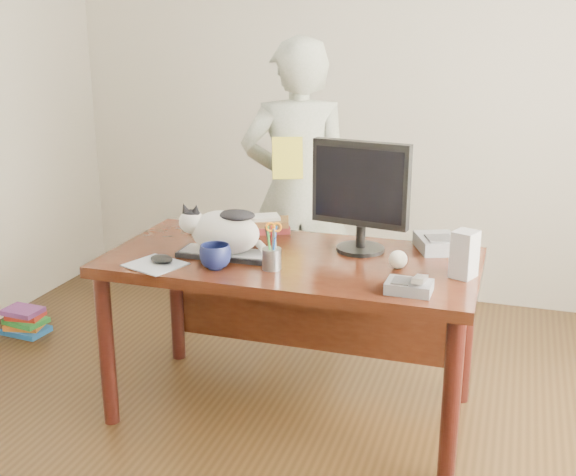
# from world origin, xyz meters

# --- Properties ---
(room) EXTENTS (4.50, 4.50, 4.50)m
(room) POSITION_xyz_m (0.00, 0.00, 1.35)
(room) COLOR black
(room) RESTS_ON ground
(desk) EXTENTS (1.60, 0.80, 0.75)m
(desk) POSITION_xyz_m (0.00, 0.68, 0.60)
(desk) COLOR black
(desk) RESTS_ON ground
(keyboard) EXTENTS (0.41, 0.16, 0.02)m
(keyboard) POSITION_xyz_m (-0.28, 0.52, 0.76)
(keyboard) COLOR black
(keyboard) RESTS_ON desk
(cat) EXTENTS (0.40, 0.21, 0.23)m
(cat) POSITION_xyz_m (-0.29, 0.52, 0.87)
(cat) COLOR silver
(cat) RESTS_ON keyboard
(monitor) EXTENTS (0.44, 0.25, 0.49)m
(monitor) POSITION_xyz_m (0.26, 0.76, 1.03)
(monitor) COLOR black
(monitor) RESTS_ON desk
(pen_cup) EXTENTS (0.10, 0.10, 0.20)m
(pen_cup) POSITION_xyz_m (-0.03, 0.42, 0.81)
(pen_cup) COLOR gray
(pen_cup) RESTS_ON desk
(mousepad) EXTENTS (0.27, 0.26, 0.00)m
(mousepad) POSITION_xyz_m (-0.51, 0.32, 0.75)
(mousepad) COLOR silver
(mousepad) RESTS_ON desk
(mouse) EXTENTS (0.11, 0.09, 0.04)m
(mouse) POSITION_xyz_m (-0.49, 0.34, 0.77)
(mouse) COLOR black
(mouse) RESTS_ON mousepad
(coffee_mug) EXTENTS (0.16, 0.16, 0.10)m
(coffee_mug) POSITION_xyz_m (-0.25, 0.36, 0.80)
(coffee_mug) COLOR #0D1237
(coffee_mug) RESTS_ON desk
(phone) EXTENTS (0.17, 0.14, 0.08)m
(phone) POSITION_xyz_m (0.55, 0.33, 0.78)
(phone) COLOR slate
(phone) RESTS_ON desk
(speaker) EXTENTS (0.11, 0.12, 0.19)m
(speaker) POSITION_xyz_m (0.73, 0.57, 0.85)
(speaker) COLOR #AEAEB1
(speaker) RESTS_ON desk
(baseball) EXTENTS (0.08, 0.08, 0.08)m
(baseball) POSITION_xyz_m (0.46, 0.59, 0.79)
(baseball) COLOR white
(baseball) RESTS_ON desk
(book_stack) EXTENTS (0.25, 0.23, 0.08)m
(book_stack) POSITION_xyz_m (-0.23, 0.95, 0.78)
(book_stack) COLOR #4C1415
(book_stack) RESTS_ON desk
(calculator) EXTENTS (0.24, 0.27, 0.07)m
(calculator) POSITION_xyz_m (0.59, 0.89, 0.78)
(calculator) COLOR slate
(calculator) RESTS_ON desk
(person) EXTENTS (0.71, 0.59, 1.66)m
(person) POSITION_xyz_m (-0.24, 1.44, 0.83)
(person) COLOR silver
(person) RESTS_ON ground
(held_book) EXTENTS (0.18, 0.14, 0.22)m
(held_book) POSITION_xyz_m (-0.24, 1.27, 1.05)
(held_book) COLOR gold
(held_book) RESTS_ON person
(book_pile_b) EXTENTS (0.26, 0.20, 0.15)m
(book_pile_b) POSITION_xyz_m (-1.72, 0.95, 0.07)
(book_pile_b) COLOR #1C5BAB
(book_pile_b) RESTS_ON ground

